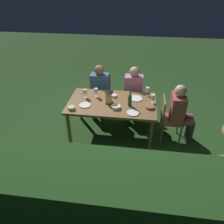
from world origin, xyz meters
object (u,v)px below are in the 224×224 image
person_in_rust (180,111)px  bowl_salad (114,96)px  person_in_pink (133,91)px  bowl_bread (71,108)px  chair_side_left_a (133,93)px  wine_glass_c (96,91)px  wine_glass_a (85,92)px  wine_glass_b (148,90)px  chair_side_left_b (101,91)px  plate_c (136,98)px  bowl_olives (150,107)px  plate_b (85,105)px  plate_a (133,113)px  dining_table (112,105)px  wine_glass_d (153,97)px  person_in_blue (99,89)px  bowl_dip (116,107)px  lantern_centerpiece (109,96)px  chair_head_near (168,117)px  green_bottle_on_table (130,100)px

person_in_rust → bowl_salad: (1.25, -0.22, 0.11)m
person_in_pink → bowl_bread: size_ratio=8.97×
chair_side_left_a → wine_glass_c: 1.05m
wine_glass_a → wine_glass_b: (-1.19, -0.24, 0.00)m
chair_side_left_b → chair_side_left_a: (-0.73, 0.00, 0.00)m
wine_glass_c → plate_c: bearing=-179.7°
person_in_pink → wine_glass_c: size_ratio=6.80×
bowl_olives → wine_glass_c: bearing=-16.3°
chair_side_left_a → bowl_bread: (1.05, 1.21, 0.27)m
plate_b → plate_c: same height
person_in_rust → wine_glass_a: (1.80, -0.12, 0.21)m
person_in_pink → plate_a: (-0.04, 1.00, 0.10)m
dining_table → chair_side_left_b: bearing=-67.3°
dining_table → wine_glass_b: size_ratio=9.65×
person_in_rust → bowl_bread: (1.94, 0.34, 0.12)m
dining_table → wine_glass_d: (-0.74, -0.08, 0.17)m
wine_glass_d → plate_a: (0.34, 0.41, -0.11)m
person_in_blue → wine_glass_d: 1.28m
wine_glass_d → wine_glass_a: bearing=-1.6°
bowl_dip → bowl_salad: bearing=-78.3°
bowl_olives → chair_side_left_b: bearing=-42.9°
lantern_centerpiece → plate_c: lantern_centerpiece is taller
person_in_blue → bowl_salad: (-0.38, 0.46, 0.11)m
plate_a → plate_c: size_ratio=0.85×
bowl_salad → plate_c: bearing=176.6°
plate_c → bowl_salad: (0.43, -0.03, 0.02)m
chair_side_left_b → wine_glass_d: size_ratio=5.15×
wine_glass_a → person_in_rust: bearing=176.2°
bowl_olives → bowl_salad: (0.69, -0.33, 0.00)m
bowl_bread → chair_side_left_b: bearing=-104.4°
person_in_rust → wine_glass_b: person_in_rust is taller
chair_side_left_b → wine_glass_a: bearing=77.2°
person_in_blue → chair_head_near: bearing=154.5°
lantern_centerpiece → bowl_dip: (-0.15, 0.17, -0.12)m
green_bottle_on_table → bowl_dip: bearing=27.8°
lantern_centerpiece → wine_glass_a: lantern_centerpiece is taller
lantern_centerpiece → green_bottle_on_table: bearing=173.4°
chair_head_near → wine_glass_b: size_ratio=5.15×
chair_head_near → plate_a: bearing=26.2°
dining_table → wine_glass_b: 0.76m
dining_table → chair_side_left_b: chair_side_left_b is taller
plate_b → bowl_salad: bowl_salad is taller
plate_b → bowl_dip: size_ratio=1.27×
chair_side_left_a → person_in_pink: bearing=90.0°
person_in_blue → wine_glass_b: person_in_blue is taller
bowl_bread → lantern_centerpiece: bearing=-153.9°
plate_b → chair_head_near: bearing=-173.3°
bowl_dip → wine_glass_c: bearing=-41.9°
person_in_rust → person_in_pink: 1.12m
chair_side_left_b → person_in_rust: (-1.63, 0.88, 0.15)m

